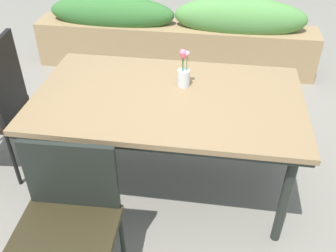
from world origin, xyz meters
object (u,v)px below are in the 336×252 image
at_px(chair_near_left, 66,222).
at_px(planter_box, 176,35).
at_px(dining_table, 168,104).
at_px(flower_vase, 184,74).

xyz_separation_m(chair_near_left, planter_box, (0.19, 2.66, -0.12)).
distance_m(dining_table, flower_vase, 0.22).
xyz_separation_m(chair_near_left, flower_vase, (0.46, 0.99, 0.32)).
height_order(chair_near_left, flower_vase, flower_vase).
xyz_separation_m(flower_vase, planter_box, (-0.27, 1.67, -0.44)).
distance_m(dining_table, planter_box, 1.84).
bearing_deg(dining_table, chair_near_left, -113.76).
relative_size(dining_table, flower_vase, 6.58).
bearing_deg(flower_vase, dining_table, -120.19).
bearing_deg(dining_table, flower_vase, 59.81).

